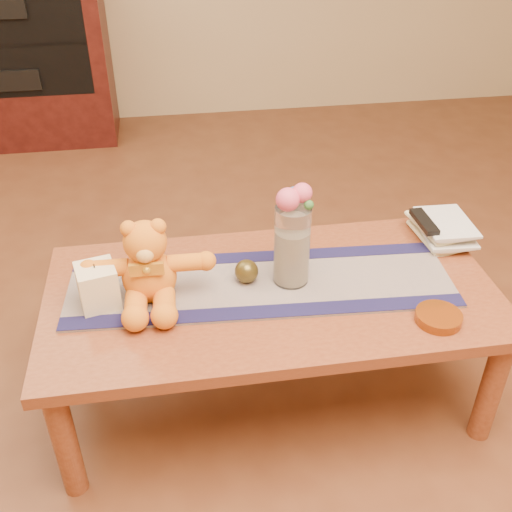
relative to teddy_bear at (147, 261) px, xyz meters
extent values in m
plane|color=#512A17|center=(0.37, -0.02, -0.58)|extent=(5.50, 5.50, 0.00)
cube|color=brown|center=(0.37, -0.02, -0.15)|extent=(1.40, 0.70, 0.04)
cylinder|color=brown|center=(-0.27, -0.31, -0.38)|extent=(0.07, 0.07, 0.41)
cylinder|color=brown|center=(1.01, -0.31, -0.38)|extent=(0.07, 0.07, 0.41)
cylinder|color=brown|center=(-0.27, 0.27, -0.38)|extent=(0.07, 0.07, 0.41)
cylinder|color=brown|center=(1.01, 0.27, -0.38)|extent=(0.07, 0.07, 0.41)
cube|color=#1B1A49|center=(0.34, 0.01, -0.13)|extent=(1.22, 0.42, 0.01)
cube|color=#16143C|center=(0.33, -0.14, -0.12)|extent=(1.20, 0.14, 0.00)
cube|color=#16143C|center=(0.35, 0.15, -0.12)|extent=(1.20, 0.14, 0.00)
cube|color=beige|center=(-0.15, -0.02, -0.06)|extent=(0.13, 0.13, 0.13)
cylinder|color=black|center=(-0.15, -0.02, 0.01)|extent=(0.00, 0.00, 0.01)
cylinder|color=silver|center=(0.44, 0.01, 0.00)|extent=(0.11, 0.11, 0.26)
cylinder|color=beige|center=(0.44, 0.01, -0.03)|extent=(0.09, 0.09, 0.18)
sphere|color=#D84C6D|center=(0.42, 0.00, 0.17)|extent=(0.07, 0.07, 0.07)
sphere|color=#D84C6D|center=(0.46, 0.01, 0.18)|extent=(0.06, 0.06, 0.06)
sphere|color=#4F65AC|center=(0.45, 0.04, 0.16)|extent=(0.04, 0.04, 0.04)
sphere|color=#4F65AC|center=(0.41, 0.03, 0.15)|extent=(0.04, 0.04, 0.04)
sphere|color=#33662D|center=(0.48, -0.01, 0.15)|extent=(0.03, 0.03, 0.03)
sphere|color=#4A3E18|center=(0.30, 0.03, -0.09)|extent=(0.08, 0.08, 0.07)
imported|color=#F0E8B9|center=(0.93, 0.17, -0.12)|extent=(0.18, 0.23, 0.02)
imported|color=#F0E8B9|center=(0.94, 0.17, -0.10)|extent=(0.18, 0.24, 0.02)
imported|color=#F0E8B9|center=(0.92, 0.18, -0.08)|extent=(0.19, 0.24, 0.02)
imported|color=#F0E8B9|center=(0.93, 0.17, -0.07)|extent=(0.17, 0.23, 0.02)
cube|color=black|center=(0.93, 0.16, -0.05)|extent=(0.05, 0.16, 0.02)
cylinder|color=#BF5914|center=(0.82, -0.25, -0.12)|extent=(0.16, 0.16, 0.03)
cube|color=black|center=(-0.83, 2.46, -0.03)|extent=(1.20, 0.50, 1.10)
cube|color=black|center=(-0.83, 2.33, -0.12)|extent=(0.42, 0.28, 0.12)
camera|label=1|loc=(0.09, -1.48, 1.00)|focal=42.01mm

